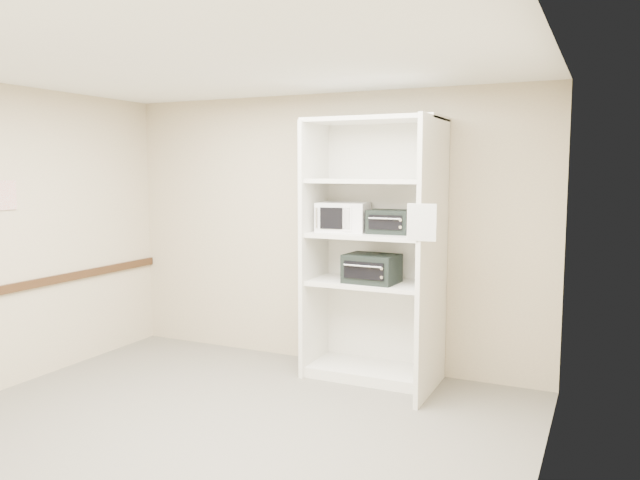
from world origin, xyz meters
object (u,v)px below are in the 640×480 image
at_px(shelving_unit, 378,259).
at_px(toaster_oven_lower, 372,268).
at_px(microwave, 343,217).
at_px(toaster_oven_upper, 390,222).

distance_m(shelving_unit, toaster_oven_lower, 0.11).
height_order(microwave, toaster_oven_lower, microwave).
distance_m(shelving_unit, toaster_oven_upper, 0.36).
relative_size(microwave, toaster_oven_upper, 1.21).
distance_m(microwave, toaster_oven_lower, 0.57).
xyz_separation_m(shelving_unit, toaster_oven_upper, (0.10, 0.04, 0.35)).
xyz_separation_m(shelving_unit, toaster_oven_lower, (-0.04, -0.06, -0.08)).
height_order(shelving_unit, toaster_oven_upper, shelving_unit).
xyz_separation_m(shelving_unit, microwave, (-0.37, 0.03, 0.38)).
bearing_deg(toaster_oven_upper, microwave, 179.33).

